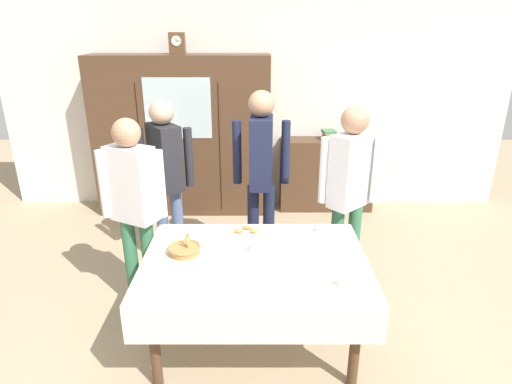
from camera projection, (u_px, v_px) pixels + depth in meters
ground_plane at (256, 324)px, 3.51m from camera, size 12.00×12.00×0.00m
back_wall at (256, 102)px, 5.49m from camera, size 6.40×0.10×2.70m
dining_table at (256, 272)px, 3.06m from camera, size 1.59×1.13×0.73m
wall_cabinet at (184, 137)px, 5.35m from camera, size 2.15×0.46×1.95m
mantel_clock at (178, 43)px, 4.95m from camera, size 0.18×0.11×0.24m
bookshelf_low at (327, 174)px, 5.58m from camera, size 1.18×0.35×0.92m
book_stack at (330, 135)px, 5.39m from camera, size 0.17×0.22×0.12m
tea_cup_near_right at (346, 284)px, 2.71m from camera, size 0.13×0.13×0.06m
tea_cup_near_left at (323, 230)px, 3.42m from camera, size 0.13×0.13×0.06m
tea_cup_mid_right at (257, 248)px, 3.14m from camera, size 0.13×0.13×0.06m
bread_basket at (185, 249)px, 3.12m from camera, size 0.24×0.24×0.16m
pastry_plate at (247, 232)px, 3.41m from camera, size 0.28×0.28×0.05m
spoon_far_left at (186, 277)px, 2.82m from camera, size 0.12×0.02×0.01m
spoon_back_edge at (285, 248)px, 3.20m from camera, size 0.12×0.02×0.01m
person_behind_table_left at (351, 184)px, 3.62m from camera, size 0.52×0.39×1.68m
person_near_right_end at (262, 165)px, 3.96m from camera, size 0.52×0.37×1.75m
person_beside_shelf at (167, 169)px, 4.04m from camera, size 0.52×0.41×1.66m
person_by_cabinet at (135, 198)px, 3.42m from camera, size 0.52×0.34×1.63m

